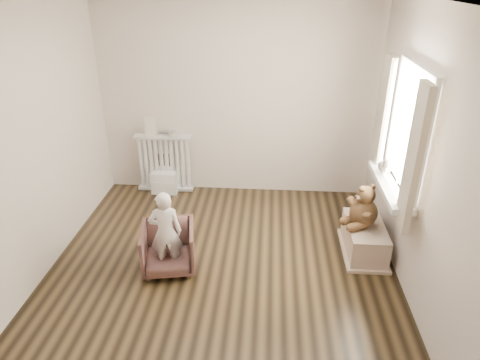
# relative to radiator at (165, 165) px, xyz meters

# --- Properties ---
(floor) EXTENTS (3.60, 3.60, 0.01)m
(floor) POSITION_rel_radiator_xyz_m (0.99, -1.68, -0.39)
(floor) COLOR black
(floor) RESTS_ON ground
(ceiling) EXTENTS (3.60, 3.60, 0.01)m
(ceiling) POSITION_rel_radiator_xyz_m (0.99, -1.68, 2.21)
(ceiling) COLOR white
(ceiling) RESTS_ON ground
(back_wall) EXTENTS (3.60, 0.02, 2.60)m
(back_wall) POSITION_rel_radiator_xyz_m (0.99, 0.12, 0.91)
(back_wall) COLOR beige
(back_wall) RESTS_ON ground
(front_wall) EXTENTS (3.60, 0.02, 2.60)m
(front_wall) POSITION_rel_radiator_xyz_m (0.99, -3.48, 0.91)
(front_wall) COLOR beige
(front_wall) RESTS_ON ground
(left_wall) EXTENTS (0.02, 3.60, 2.60)m
(left_wall) POSITION_rel_radiator_xyz_m (-0.81, -1.68, 0.91)
(left_wall) COLOR beige
(left_wall) RESTS_ON ground
(right_wall) EXTENTS (0.02, 3.60, 2.60)m
(right_wall) POSITION_rel_radiator_xyz_m (2.79, -1.68, 0.91)
(right_wall) COLOR beige
(right_wall) RESTS_ON ground
(window) EXTENTS (0.03, 0.90, 1.10)m
(window) POSITION_rel_radiator_xyz_m (2.75, -1.38, 1.06)
(window) COLOR white
(window) RESTS_ON right_wall
(window_sill) EXTENTS (0.22, 1.10, 0.06)m
(window_sill) POSITION_rel_radiator_xyz_m (2.66, -1.38, 0.48)
(window_sill) COLOR silver
(window_sill) RESTS_ON right_wall
(curtain_left) EXTENTS (0.06, 0.26, 1.30)m
(curtain_left) POSITION_rel_radiator_xyz_m (2.64, -1.95, 1.00)
(curtain_left) COLOR beige
(curtain_left) RESTS_ON right_wall
(curtain_right) EXTENTS (0.06, 0.26, 1.30)m
(curtain_right) POSITION_rel_radiator_xyz_m (2.64, -0.81, 1.00)
(curtain_right) COLOR beige
(curtain_right) RESTS_ON right_wall
(radiator) EXTENTS (0.77, 0.15, 0.81)m
(radiator) POSITION_rel_radiator_xyz_m (0.00, 0.00, 0.00)
(radiator) COLOR silver
(radiator) RESTS_ON floor
(paper_doll) EXTENTS (0.16, 0.01, 0.26)m
(paper_doll) POSITION_rel_radiator_xyz_m (-0.14, 0.00, 0.56)
(paper_doll) COLOR beige
(paper_doll) RESTS_ON radiator
(tin_a) EXTENTS (0.11, 0.11, 0.07)m
(tin_a) POSITION_rel_radiator_xyz_m (0.15, 0.00, 0.46)
(tin_a) COLOR #A59E8C
(tin_a) RESTS_ON radiator
(toy_vanity) EXTENTS (0.36, 0.25, 0.56)m
(toy_vanity) POSITION_rel_radiator_xyz_m (-0.00, -0.03, -0.11)
(toy_vanity) COLOR silver
(toy_vanity) RESTS_ON floor
(armchair) EXTENTS (0.62, 0.63, 0.49)m
(armchair) POSITION_rel_radiator_xyz_m (0.44, -1.74, -0.14)
(armchair) COLOR #4F312B
(armchair) RESTS_ON floor
(child) EXTENTS (0.36, 0.27, 0.90)m
(child) POSITION_rel_radiator_xyz_m (0.44, -1.79, 0.08)
(child) COLOR silver
(child) RESTS_ON armchair
(toy_bench) EXTENTS (0.39, 0.74, 0.35)m
(toy_bench) POSITION_rel_radiator_xyz_m (2.51, -1.30, -0.19)
(toy_bench) COLOR #C7B096
(toy_bench) RESTS_ON floor
(teddy_bear) EXTENTS (0.47, 0.42, 0.47)m
(teddy_bear) POSITION_rel_radiator_xyz_m (2.46, -1.30, 0.28)
(teddy_bear) COLOR #392413
(teddy_bear) RESTS_ON toy_bench
(plush_cat) EXTENTS (0.15, 0.24, 0.20)m
(plush_cat) POSITION_rel_radiator_xyz_m (2.65, -1.15, 0.61)
(plush_cat) COLOR gray
(plush_cat) RESTS_ON window_sill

